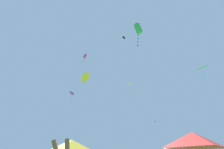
{
  "coord_description": "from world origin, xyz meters",
  "views": [
    {
      "loc": [
        0.76,
        -6.08,
        1.63
      ],
      "look_at": [
        1.15,
        15.07,
        13.04
      ],
      "focal_mm": 26.33,
      "sensor_mm": 36.0,
      "label": 1
    }
  ],
  "objects": [
    {
      "name": "kite_black_delta",
      "position": [
        8.59,
        22.83,
        7.96
      ],
      "size": [
        1.2,
        1.21,
        0.47
      ],
      "color": "black"
    },
    {
      "name": "kite_black_box",
      "position": [
        3.44,
        17.81,
        22.48
      ],
      "size": [
        0.63,
        0.39,
        0.55
      ],
      "color": "black"
    },
    {
      "name": "kite_white_box",
      "position": [
        4.63,
        22.11,
        14.83
      ],
      "size": [
        0.9,
        0.54,
        1.88
      ],
      "color": "white"
    },
    {
      "name": "canopy_tent_red",
      "position": [
        6.84,
        6.41,
        3.09
      ],
      "size": [
        3.4,
        3.4,
        3.64
      ],
      "color": "#9E9EA3",
      "rests_on": "ground"
    },
    {
      "name": "canopy_tent_yellow",
      "position": [
        -2.58,
        9.78,
        2.96
      ],
      "size": [
        3.26,
        3.26,
        3.48
      ],
      "color": "#9E9EA3",
      "rests_on": "ground"
    },
    {
      "name": "kite_green_delta",
      "position": [
        13.89,
        13.64,
        13.55
      ],
      "size": [
        1.89,
        1.9,
        2.6
      ],
      "color": "green"
    },
    {
      "name": "kite_yellow_diamond",
      "position": [
        -3.03,
        16.6,
        13.35
      ],
      "size": [
        1.48,
        1.49,
        1.31
      ],
      "color": "yellow"
    },
    {
      "name": "kite_purple_delta",
      "position": [
        -7.51,
        28.15,
        15.3
      ],
      "size": [
        1.62,
        1.64,
        2.36
      ],
      "color": "purple"
    },
    {
      "name": "kite_magenta_box",
      "position": [
        -4.85,
        24.98,
        23.11
      ],
      "size": [
        0.95,
        0.88,
        2.33
      ],
      "color": "#D6389E"
    },
    {
      "name": "kite_green_box",
      "position": [
        3.24,
        4.59,
        11.92
      ],
      "size": [
        0.73,
        0.64,
        2.2
      ],
      "color": "green"
    }
  ]
}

